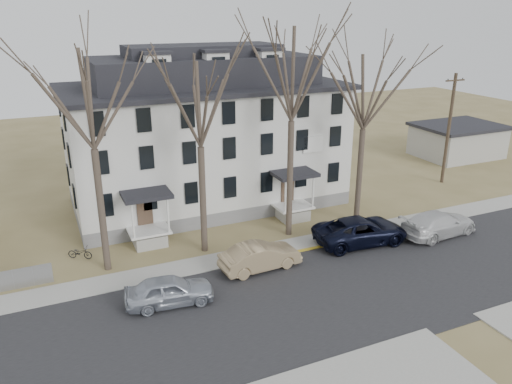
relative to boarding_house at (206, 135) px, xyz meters
name	(u,v)px	position (x,y,z in m)	size (l,w,h in m)	color
ground	(360,312)	(2.00, -17.95, -5.38)	(120.00, 120.00, 0.00)	olive
main_road	(339,293)	(2.00, -15.95, -5.38)	(120.00, 10.00, 0.04)	#27272A
far_sidewalk	(288,247)	(2.00, -9.95, -5.38)	(120.00, 2.00, 0.08)	#A09F97
yellow_curb	(361,239)	(7.00, -10.85, -5.38)	(14.00, 0.25, 0.06)	gold
boarding_house	(206,135)	(0.00, 0.00, 0.00)	(20.80, 12.36, 12.05)	slate
distant_building	(457,140)	(28.00, 2.05, -3.70)	(8.50, 6.50, 3.35)	#A09F97
tree_far_left	(88,92)	(-9.00, -8.15, 4.96)	(8.40, 8.40, 13.72)	#473B31
tree_mid_left	(199,99)	(-3.00, -8.15, 4.22)	(7.80, 7.80, 12.74)	#473B31
tree_center	(293,68)	(3.00, -8.15, 5.71)	(9.00, 9.00, 14.70)	#473B31
tree_mid_right	(366,87)	(8.50, -8.15, 4.22)	(7.80, 7.80, 12.74)	#473B31
utility_pole_far	(449,128)	(20.50, -3.95, -0.47)	(2.00, 0.28, 9.50)	#3D3023
car_silver	(169,291)	(-6.61, -13.34, -4.61)	(1.83, 4.54, 1.55)	#AAB1BE
car_tan	(260,257)	(-0.80, -11.84, -4.58)	(1.68, 4.83, 1.59)	tan
car_navy	(361,231)	(6.62, -11.32, -4.52)	(2.86, 6.20, 1.72)	black
car_white	(438,224)	(12.12, -12.43, -4.55)	(2.31, 5.69, 1.65)	silver
bicycle_left	(80,253)	(-10.34, -6.21, -4.98)	(0.53, 1.52, 0.80)	black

